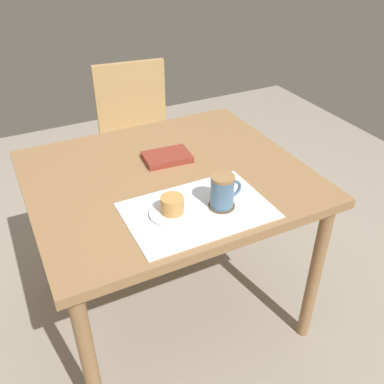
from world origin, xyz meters
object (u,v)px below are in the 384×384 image
object	(u,v)px
pastry	(172,205)
small_book	(167,157)
dining_table	(168,192)
coffee_mug	(223,191)
wooden_chair	(139,138)
pastry_plate	(173,213)

from	to	relation	value
pastry	small_book	distance (m)	0.37
dining_table	coffee_mug	xyz separation A→B (m)	(0.08, -0.28, 0.15)
dining_table	small_book	world-z (taller)	small_book
wooden_chair	pastry_plate	xyz separation A→B (m)	(-0.25, -1.02, 0.25)
coffee_mug	wooden_chair	bearing A→B (deg)	85.49
dining_table	wooden_chair	xyz separation A→B (m)	(0.16, 0.78, -0.16)
wooden_chair	pastry	size ratio (longest dim) A/B	11.76
dining_table	small_book	distance (m)	0.14
pastry_plate	coffee_mug	xyz separation A→B (m)	(0.17, -0.03, 0.06)
wooden_chair	coffee_mug	distance (m)	1.10
dining_table	small_book	bearing A→B (deg)	66.60
pastry	coffee_mug	bearing A→B (deg)	-10.64
pastry	small_book	bearing A→B (deg)	68.98
pastry	coffee_mug	size ratio (longest dim) A/B	0.66
pastry	coffee_mug	world-z (taller)	coffee_mug
dining_table	pastry	bearing A→B (deg)	-110.05
coffee_mug	small_book	xyz separation A→B (m)	(-0.03, 0.37, -0.05)
pastry_plate	pastry	distance (m)	0.03
dining_table	coffee_mug	distance (m)	0.32
dining_table	pastry	distance (m)	0.29
coffee_mug	pastry	bearing A→B (deg)	169.36
pastry_plate	small_book	world-z (taller)	small_book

